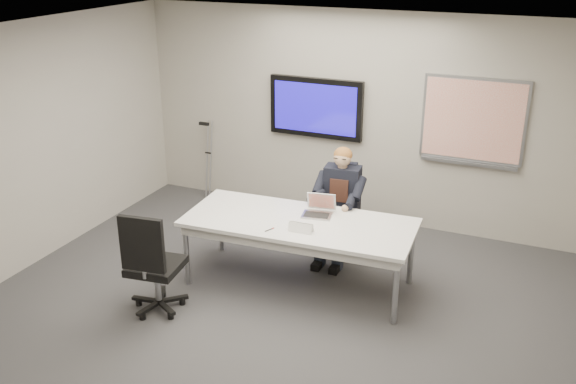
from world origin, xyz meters
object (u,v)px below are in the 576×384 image
at_px(seated_person, 337,217).
at_px(conference_table, 299,228).
at_px(office_chair_far, 342,226).
at_px(laptop, 319,209).
at_px(office_chair_near, 155,281).

bearing_deg(seated_person, conference_table, -109.61).
relative_size(office_chair_far, laptop, 2.89).
height_order(office_chair_near, laptop, office_chair_near).
height_order(conference_table, laptop, laptop).
height_order(seated_person, laptop, seated_person).
xyz_separation_m(office_chair_far, laptop, (-0.03, -0.73, 0.51)).
bearing_deg(office_chair_far, seated_person, -106.02).
relative_size(office_chair_far, office_chair_near, 0.89).
distance_m(conference_table, seated_person, 0.76).
distance_m(office_chair_far, laptop, 0.89).
height_order(office_chair_far, office_chair_near, office_chair_near).
bearing_deg(office_chair_far, conference_table, -118.98).
relative_size(conference_table, office_chair_near, 2.22).
xyz_separation_m(conference_table, office_chair_far, (0.16, 0.98, -0.36)).
bearing_deg(seated_person, office_chair_near, -130.90).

